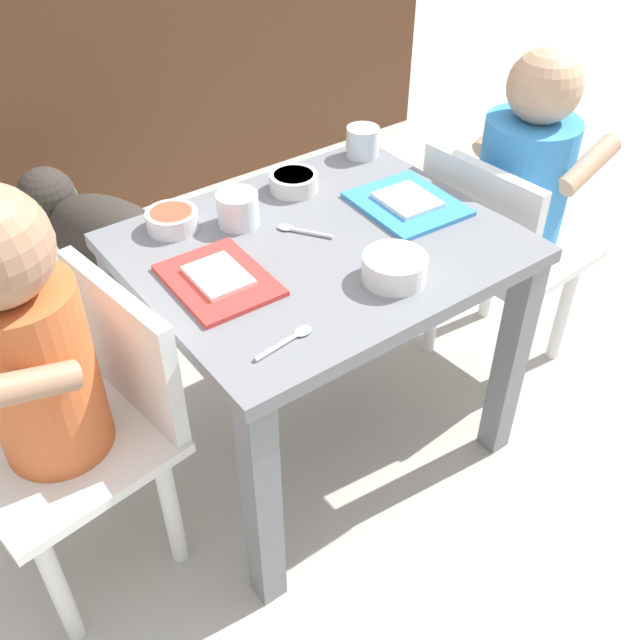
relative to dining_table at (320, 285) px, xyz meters
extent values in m
plane|color=#B2ADA3|center=(0.00, 0.00, -0.38)|extent=(7.00, 7.00, 0.00)
cube|color=#56331E|center=(0.00, 1.25, 0.06)|extent=(2.35, 0.39, 0.89)
cube|color=slate|center=(0.00, 0.00, 0.07)|extent=(0.60, 0.50, 0.03)
cube|color=slate|center=(-0.27, -0.22, -0.16)|extent=(0.04, 0.04, 0.45)
cube|color=slate|center=(0.27, -0.22, -0.16)|extent=(0.04, 0.04, 0.45)
cube|color=slate|center=(-0.27, 0.22, -0.16)|extent=(0.04, 0.04, 0.45)
cube|color=slate|center=(0.27, 0.22, -0.16)|extent=(0.04, 0.04, 0.45)
cube|color=white|center=(-0.47, 0.01, -0.10)|extent=(0.31, 0.31, 0.02)
cube|color=white|center=(-0.34, 0.03, 0.02)|extent=(0.06, 0.27, 0.22)
cylinder|color=#D86633|center=(-0.47, 0.01, 0.05)|extent=(0.16, 0.16, 0.28)
cylinder|color=white|center=(-0.56, -0.10, -0.25)|extent=(0.03, 0.03, 0.28)
cylinder|color=white|center=(-0.38, 0.12, -0.25)|extent=(0.03, 0.03, 0.28)
cylinder|color=white|center=(-0.36, -0.07, -0.25)|extent=(0.03, 0.03, 0.28)
cylinder|color=#A87A5B|center=(-0.51, -0.08, 0.12)|extent=(0.15, 0.06, 0.09)
cube|color=white|center=(0.47, -0.02, -0.10)|extent=(0.30, 0.30, 0.02)
cube|color=white|center=(0.34, -0.03, 0.02)|extent=(0.04, 0.27, 0.22)
cylinder|color=#388CD8|center=(0.47, -0.02, 0.04)|extent=(0.18, 0.18, 0.27)
sphere|color=tan|center=(0.48, -0.02, 0.24)|extent=(0.13, 0.13, 0.13)
cylinder|color=white|center=(0.58, -0.12, -0.25)|extent=(0.03, 0.03, 0.28)
cylinder|color=white|center=(0.56, 0.08, -0.25)|extent=(0.03, 0.03, 0.28)
cylinder|color=white|center=(0.38, -0.13, -0.25)|extent=(0.03, 0.03, 0.28)
cylinder|color=white|center=(0.36, 0.07, -0.25)|extent=(0.03, 0.03, 0.28)
cylinder|color=tan|center=(0.52, -0.12, 0.11)|extent=(0.15, 0.05, 0.09)
cylinder|color=tan|center=(0.51, 0.08, 0.11)|extent=(0.15, 0.05, 0.09)
ellipsoid|color=#332D28|center=(-0.13, 0.62, -0.19)|extent=(0.30, 0.42, 0.20)
sphere|color=#332D28|center=(-0.20, 0.83, -0.14)|extent=(0.14, 0.14, 0.14)
sphere|color=black|center=(-0.22, 0.87, -0.14)|extent=(0.06, 0.06, 0.06)
torus|color=green|center=(-0.19, 0.79, -0.15)|extent=(0.12, 0.07, 0.12)
sphere|color=#332D28|center=(-0.07, 0.45, -0.15)|extent=(0.05, 0.05, 0.05)
cylinder|color=#332D28|center=(-0.11, 0.74, -0.33)|extent=(0.04, 0.04, 0.11)
cylinder|color=#332D28|center=(-0.22, 0.70, -0.33)|extent=(0.04, 0.04, 0.11)
cylinder|color=#332D28|center=(-0.04, 0.54, -0.33)|extent=(0.04, 0.04, 0.11)
cylinder|color=#332D28|center=(-0.15, 0.51, -0.33)|extent=(0.04, 0.04, 0.11)
cube|color=red|center=(-0.19, 0.00, 0.09)|extent=(0.14, 0.18, 0.01)
cube|color=white|center=(-0.19, 0.00, 0.10)|extent=(0.08, 0.10, 0.01)
cube|color=#388CD8|center=(0.19, 0.00, 0.09)|extent=(0.17, 0.19, 0.01)
cube|color=white|center=(0.19, 0.00, 0.10)|extent=(0.09, 0.10, 0.01)
cylinder|color=white|center=(-0.08, 0.12, 0.12)|extent=(0.07, 0.07, 0.06)
cylinder|color=silver|center=(-0.08, 0.12, 0.10)|extent=(0.06, 0.06, 0.03)
cylinder|color=white|center=(0.25, 0.20, 0.12)|extent=(0.06, 0.06, 0.06)
cylinder|color=silver|center=(0.25, 0.20, 0.11)|extent=(0.05, 0.05, 0.04)
cylinder|color=white|center=(0.03, -0.15, 0.11)|extent=(0.10, 0.10, 0.04)
cylinder|color=gold|center=(0.03, -0.15, 0.12)|extent=(0.08, 0.08, 0.01)
cylinder|color=white|center=(-0.17, 0.18, 0.10)|extent=(0.09, 0.09, 0.03)
cylinder|color=#D84C33|center=(-0.17, 0.18, 0.12)|extent=(0.07, 0.07, 0.01)
cylinder|color=silver|center=(0.06, 0.16, 0.10)|extent=(0.09, 0.09, 0.03)
cylinder|color=#4C8C33|center=(0.06, 0.16, 0.12)|extent=(0.07, 0.07, 0.01)
cylinder|color=silver|center=(0.00, 0.02, 0.09)|extent=(0.05, 0.07, 0.01)
ellipsoid|color=silver|center=(-0.02, 0.06, 0.09)|extent=(0.03, 0.03, 0.01)
cylinder|color=silver|center=(-0.20, -0.18, 0.09)|extent=(0.08, 0.02, 0.01)
ellipsoid|color=silver|center=(-0.16, -0.17, 0.09)|extent=(0.03, 0.02, 0.01)
camera|label=1|loc=(-0.59, -0.79, 0.73)|focal=40.62mm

